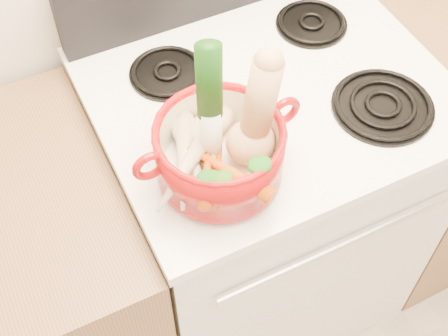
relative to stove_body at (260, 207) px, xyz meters
name	(u,v)px	position (x,y,z in m)	size (l,w,h in m)	color
stove_body	(260,207)	(0.00, 0.00, 0.00)	(0.76, 0.65, 0.92)	silver
cooktop	(270,92)	(0.00, 0.00, 0.47)	(0.78, 0.67, 0.03)	white
oven_handle	(341,245)	(0.00, -0.34, 0.32)	(0.02, 0.02, 0.60)	silver
burner_front_left	(226,167)	(-0.19, -0.16, 0.50)	(0.22, 0.22, 0.02)	black
burner_front_right	(383,105)	(0.19, -0.16, 0.50)	(0.22, 0.22, 0.02)	black
burner_back_left	(167,72)	(-0.19, 0.14, 0.50)	(0.17, 0.17, 0.02)	black
burner_back_right	(312,22)	(0.19, 0.14, 0.50)	(0.17, 0.17, 0.02)	black
dutch_oven	(219,151)	(-0.21, -0.17, 0.57)	(0.25, 0.25, 0.12)	#990A0B
pot_handle_left	(150,166)	(-0.35, -0.17, 0.61)	(0.07, 0.07, 0.02)	#990A0B
pot_handle_right	(284,111)	(-0.07, -0.16, 0.61)	(0.07, 0.07, 0.02)	#990A0B
squash	(255,114)	(-0.14, -0.18, 0.66)	(0.10, 0.10, 0.24)	tan
leek	(210,106)	(-0.22, -0.15, 0.68)	(0.05, 0.05, 0.30)	white
ginger	(212,123)	(-0.19, -0.09, 0.56)	(0.09, 0.07, 0.05)	#D9C385
parsnip_0	(194,164)	(-0.26, -0.16, 0.55)	(0.04, 0.04, 0.20)	beige
parsnip_1	(184,163)	(-0.28, -0.16, 0.56)	(0.04, 0.04, 0.19)	beige
parsnip_2	(203,144)	(-0.23, -0.14, 0.57)	(0.04, 0.04, 0.19)	beige
parsnip_3	(180,176)	(-0.30, -0.19, 0.57)	(0.04, 0.04, 0.16)	beige
carrot_0	(211,178)	(-0.24, -0.21, 0.55)	(0.03, 0.03, 0.15)	#CF4E0A
carrot_1	(216,177)	(-0.24, -0.21, 0.56)	(0.03, 0.03, 0.13)	#C55A09
carrot_2	(229,173)	(-0.21, -0.22, 0.57)	(0.04, 0.04, 0.19)	#DC520B
carrot_3	(207,179)	(-0.26, -0.21, 0.57)	(0.03, 0.03, 0.13)	#C05909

